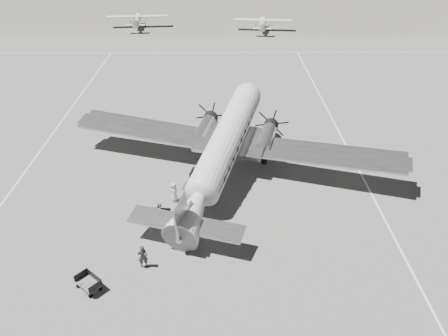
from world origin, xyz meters
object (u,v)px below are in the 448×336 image
light_plane_left (137,21)px  ground_crew (143,256)px  light_plane_right (263,25)px  ramp_agent (161,211)px  baggage_cart_near (160,216)px  passenger (174,192)px  baggage_cart_far (89,283)px  dc3_airliner (224,149)px

light_plane_left → ground_crew: (10.76, -64.83, -0.33)m
light_plane_right → ramp_agent: 58.53m
baggage_cart_near → ramp_agent: (0.06, 0.20, 0.36)m
baggage_cart_near → passenger: (0.85, 2.69, 0.36)m
passenger → ramp_agent: bearing=148.6°
baggage_cart_far → passenger: passenger is taller
light_plane_left → passenger: bearing=-82.8°
light_plane_right → baggage_cart_far: 66.10m
dc3_airliner → light_plane_left: bearing=124.2°
light_plane_right → ground_crew: (-13.07, -62.15, -0.26)m
dc3_airliner → baggage_cart_near: size_ratio=18.38×
ground_crew → light_plane_right: bearing=-117.7°
baggage_cart_far → ramp_agent: (3.70, 6.90, 0.36)m
ground_crew → passenger: (1.39, 7.46, -0.05)m
light_plane_left → light_plane_right: light_plane_left is taller
baggage_cart_near → ground_crew: bearing=-92.3°
light_plane_right → dc3_airliner: bearing=-92.7°
ramp_agent → passenger: size_ratio=1.00×
ground_crew → baggage_cart_far: bearing=16.3°
passenger → light_plane_left: bearing=-1.9°
baggage_cart_near → baggage_cart_far: baggage_cart_far is taller
baggage_cart_far → passenger: size_ratio=1.00×
baggage_cart_far → ground_crew: bearing=72.9°
light_plane_left → baggage_cart_far: light_plane_left is taller
baggage_cart_near → ground_crew: size_ratio=0.94×
light_plane_left → ramp_agent: 60.94m
light_plane_left → baggage_cart_far: 67.21m
baggage_cart_far → ground_crew: 3.68m
light_plane_right → ramp_agent: size_ratio=6.62×
light_plane_right → passenger: size_ratio=6.59×
light_plane_left → ramp_agent: (11.36, -59.87, -0.38)m
light_plane_left → ramp_agent: light_plane_left is taller
baggage_cart_far → ramp_agent: ramp_agent is taller
baggage_cart_far → light_plane_left: bearing=137.4°
light_plane_left → ramp_agent: bearing=-84.0°
baggage_cart_near → baggage_cart_far: size_ratio=0.99×
baggage_cart_far → dc3_airliner: bearing=97.4°
baggage_cart_near → baggage_cart_far: (-3.64, -6.71, 0.00)m
light_plane_left → ramp_agent: size_ratio=7.04×
light_plane_right → ground_crew: bearing=-96.0°
ground_crew → baggage_cart_near: bearing=-112.2°
light_plane_right → baggage_cart_near: (-12.53, -57.39, -0.67)m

